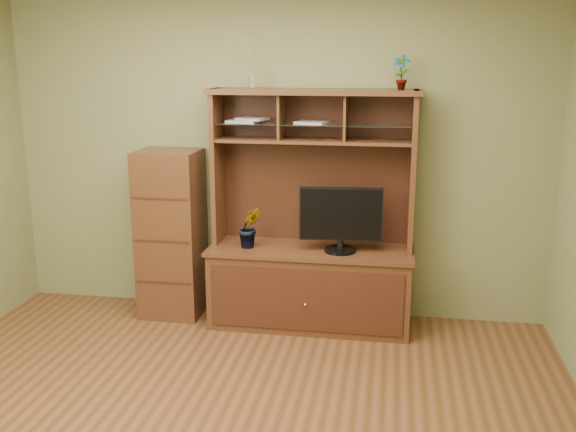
# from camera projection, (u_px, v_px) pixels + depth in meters

# --- Properties ---
(room) EXTENTS (4.54, 4.04, 2.74)m
(room) POSITION_uv_depth(u_px,v_px,m) (205.00, 210.00, 3.40)
(room) COLOR #503116
(room) RESTS_ON ground
(media_hutch) EXTENTS (1.66, 0.61, 1.90)m
(media_hutch) POSITION_uv_depth(u_px,v_px,m) (311.00, 262.00, 5.20)
(media_hutch) COLOR #3E2511
(media_hutch) RESTS_ON room
(monitor) EXTENTS (0.65, 0.25, 0.51)m
(monitor) POSITION_uv_depth(u_px,v_px,m) (341.00, 218.00, 4.98)
(monitor) COLOR black
(monitor) RESTS_ON media_hutch
(orchid_plant) EXTENTS (0.22, 0.20, 0.33)m
(orchid_plant) POSITION_uv_depth(u_px,v_px,m) (250.00, 227.00, 5.12)
(orchid_plant) COLOR #32581E
(orchid_plant) RESTS_ON media_hutch
(top_plant) EXTENTS (0.16, 0.13, 0.26)m
(top_plant) POSITION_uv_depth(u_px,v_px,m) (401.00, 72.00, 4.80)
(top_plant) COLOR #296623
(top_plant) RESTS_ON media_hutch
(reed_diffuser) EXTENTS (0.06, 0.06, 0.31)m
(reed_diffuser) POSITION_uv_depth(u_px,v_px,m) (253.00, 72.00, 4.99)
(reed_diffuser) COLOR silver
(reed_diffuser) RESTS_ON media_hutch
(magazines) EXTENTS (0.82, 0.24, 0.04)m
(magazines) POSITION_uv_depth(u_px,v_px,m) (268.00, 121.00, 5.06)
(magazines) COLOR #A9A9AD
(magazines) RESTS_ON media_hutch
(side_cabinet) EXTENTS (0.50, 0.46, 1.40)m
(side_cabinet) POSITION_uv_depth(u_px,v_px,m) (171.00, 234.00, 5.37)
(side_cabinet) COLOR #3E2511
(side_cabinet) RESTS_ON room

